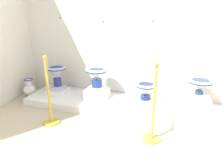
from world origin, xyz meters
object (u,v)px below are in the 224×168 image
Objects in this scene: info_placard_third at (155,24)px; info_placard_first at (62,20)px; plinth_block_leftmost at (97,93)px; stanchion_post_near_left at (50,104)px; stanchion_post_near_right at (153,117)px; antique_toilet_central_ornate at (57,74)px; antique_toilet_leftmost at (97,75)px; antique_toilet_squat_floral at (146,90)px; plinth_block_central_ornate at (58,90)px; antique_toilet_pale_glazed at (200,85)px; info_placard_second at (105,24)px; decorative_vase_corner at (30,89)px; plinth_block_pale_glazed at (197,104)px; plinth_block_squat_floral at (145,104)px.

info_placard_first is at bearing 180.00° from info_placard_third.
plinth_block_leftmost is 0.37× the size of stanchion_post_near_left.
antique_toilet_central_ornate is at bearing 155.81° from stanchion_post_near_right.
info_placard_third reaches higher than antique_toilet_leftmost.
info_placard_first reaches higher than antique_toilet_squat_floral.
antique_toilet_pale_glazed is at bearing -0.05° from plinth_block_central_ornate.
antique_toilet_pale_glazed is at bearing -23.87° from info_placard_third.
antique_toilet_leftmost is 0.90m from info_placard_second.
decorative_vase_corner is 0.35× the size of stanchion_post_near_left.
info_placard_third is 2.06m from stanchion_post_near_left.
info_placard_second reaches higher than antique_toilet_leftmost.
plinth_block_pale_glazed is at bearing -90.00° from antique_toilet_pale_glazed.
plinth_block_leftmost reaches higher than plinth_block_squat_floral.
plinth_block_central_ornate is 0.36× the size of stanchion_post_near_right.
antique_toilet_leftmost is 0.96m from stanchion_post_near_left.
decorative_vase_corner is at bearing -166.49° from plinth_block_central_ornate.
stanchion_post_near_left is (0.40, -0.87, 0.16)m from plinth_block_central_ornate.
stanchion_post_near_left reaches higher than decorative_vase_corner.
antique_toilet_central_ornate is 3.00× the size of info_placard_first.
antique_toilet_pale_glazed is 2.59× the size of info_placard_first.
stanchion_post_near_left is (0.94, -0.74, 0.16)m from decorative_vase_corner.
info_placard_second is (-1.62, 0.34, 0.82)m from antique_toilet_pale_glazed.
plinth_block_leftmost is at bearing -179.16° from antique_toilet_pale_glazed.
antique_toilet_central_ornate is 1.11× the size of plinth_block_squat_floral.
antique_toilet_squat_floral is at bearing 0.00° from plinth_block_squat_floral.
antique_toilet_squat_floral is 0.81m from antique_toilet_pale_glazed.
stanchion_post_near_left is (-2.05, -0.87, -0.22)m from antique_toilet_pale_glazed.
antique_toilet_leftmost is 0.88m from antique_toilet_squat_floral.
plinth_block_central_ornate is 2.45m from plinth_block_pale_glazed.
antique_toilet_squat_floral is 2.40× the size of info_placard_first.
antique_toilet_pale_glazed is (1.65, 0.02, -0.00)m from antique_toilet_leftmost.
plinth_block_leftmost reaches higher than plinth_block_central_ornate.
antique_toilet_central_ornate is at bearing 179.95° from plinth_block_pale_glazed.
plinth_block_squat_floral is 1.09× the size of decorative_vase_corner.
antique_toilet_central_ornate is at bearing -168.65° from info_placard_third.
antique_toilet_central_ornate reaches higher than plinth_block_squat_floral.
stanchion_post_near_right is (-0.56, -0.85, -0.20)m from antique_toilet_pale_glazed.
plinth_block_squat_floral is at bearing -27.64° from info_placard_second.
antique_toilet_central_ornate is at bearing 176.67° from plinth_block_squat_floral.
stanchion_post_near_right is at bearing -37.02° from antique_toilet_leftmost.
decorative_vase_corner is 1.21m from stanchion_post_near_left.
info_placard_second is 0.11× the size of stanchion_post_near_right.
info_placard_first reaches higher than info_placard_third.
info_placard_third reaches higher than antique_toilet_central_ornate.
info_placard_first reaches higher than plinth_block_leftmost.
antique_toilet_leftmost is 1.05× the size of decorative_vase_corner.
plinth_block_squat_floral is (1.66, -0.10, -0.32)m from antique_toilet_central_ornate.
info_placard_third is (0.89, 0.36, 0.84)m from antique_toilet_leftmost.
antique_toilet_central_ornate is 0.63m from decorative_vase_corner.
plinth_block_squat_floral is at bearing 31.58° from stanchion_post_near_left.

